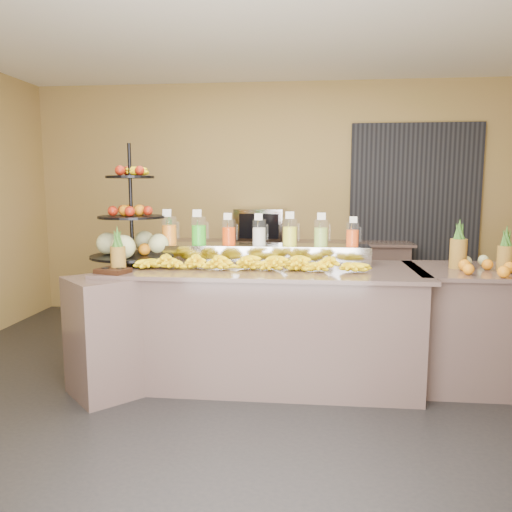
% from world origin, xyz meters
% --- Properties ---
extents(ground, '(6.00, 6.00, 0.00)m').
position_xyz_m(ground, '(0.00, 0.00, 0.00)').
color(ground, black).
rests_on(ground, ground).
extents(room_envelope, '(6.04, 5.02, 2.82)m').
position_xyz_m(room_envelope, '(0.19, 0.79, 1.88)').
color(room_envelope, olive).
rests_on(room_envelope, ground).
extents(buffet_counter, '(2.75, 1.25, 0.93)m').
position_xyz_m(buffet_counter, '(-0.12, 0.26, 0.47)').
color(buffet_counter, gray).
rests_on(buffet_counter, ground).
extents(right_counter, '(1.08, 0.88, 0.93)m').
position_xyz_m(right_counter, '(1.70, 0.40, 0.47)').
color(right_counter, gray).
rests_on(right_counter, ground).
extents(back_ledge, '(3.10, 0.55, 0.93)m').
position_xyz_m(back_ledge, '(0.00, 2.25, 0.47)').
color(back_ledge, gray).
rests_on(back_ledge, ground).
extents(pitcher_tray, '(1.85, 0.30, 0.15)m').
position_xyz_m(pitcher_tray, '(-0.06, 0.58, 1.01)').
color(pitcher_tray, gray).
rests_on(pitcher_tray, buffet_counter).
extents(juice_pitcher_orange_a, '(0.13, 0.13, 0.31)m').
position_xyz_m(juice_pitcher_orange_a, '(-0.84, 0.58, 1.18)').
color(juice_pitcher_orange_a, silver).
rests_on(juice_pitcher_orange_a, pitcher_tray).
extents(juice_pitcher_green, '(0.13, 0.13, 0.31)m').
position_xyz_m(juice_pitcher_green, '(-0.58, 0.58, 1.18)').
color(juice_pitcher_green, silver).
rests_on(juice_pitcher_green, pitcher_tray).
extents(juice_pitcher_orange_b, '(0.12, 0.12, 0.28)m').
position_xyz_m(juice_pitcher_orange_b, '(-0.32, 0.58, 1.17)').
color(juice_pitcher_orange_b, silver).
rests_on(juice_pitcher_orange_b, pitcher_tray).
extents(juice_pitcher_milk, '(0.12, 0.12, 0.28)m').
position_xyz_m(juice_pitcher_milk, '(-0.06, 0.58, 1.17)').
color(juice_pitcher_milk, silver).
rests_on(juice_pitcher_milk, pitcher_tray).
extents(juice_pitcher_lemon, '(0.12, 0.13, 0.30)m').
position_xyz_m(juice_pitcher_lemon, '(0.20, 0.58, 1.18)').
color(juice_pitcher_lemon, silver).
rests_on(juice_pitcher_lemon, pitcher_tray).
extents(juice_pitcher_lime, '(0.12, 0.12, 0.29)m').
position_xyz_m(juice_pitcher_lime, '(0.46, 0.58, 1.18)').
color(juice_pitcher_lime, silver).
rests_on(juice_pitcher_lime, pitcher_tray).
extents(juice_pitcher_orange_c, '(0.11, 0.11, 0.26)m').
position_xyz_m(juice_pitcher_orange_c, '(0.72, 0.58, 1.17)').
color(juice_pitcher_orange_c, silver).
rests_on(juice_pitcher_orange_c, pitcher_tray).
extents(banana_heap, '(1.80, 0.16, 0.15)m').
position_xyz_m(banana_heap, '(-0.12, 0.23, 1.00)').
color(banana_heap, yellow).
rests_on(banana_heap, buffet_counter).
extents(fruit_stand, '(0.87, 0.87, 0.99)m').
position_xyz_m(fruit_stand, '(-1.07, 0.45, 1.18)').
color(fruit_stand, black).
rests_on(fruit_stand, buffet_counter).
extents(condiment_caddy, '(0.27, 0.23, 0.03)m').
position_xyz_m(condiment_caddy, '(-1.09, -0.07, 0.95)').
color(condiment_caddy, black).
rests_on(condiment_caddy, buffet_counter).
extents(pineapple_left_a, '(0.11, 0.11, 0.35)m').
position_xyz_m(pineapple_left_a, '(-1.08, -0.00, 1.06)').
color(pineapple_left_a, brown).
rests_on(pineapple_left_a, buffet_counter).
extents(pineapple_left_b, '(0.13, 0.13, 0.40)m').
position_xyz_m(pineapple_left_b, '(-0.89, 0.75, 1.08)').
color(pineapple_left_b, brown).
rests_on(pineapple_left_b, buffet_counter).
extents(right_fruit_pile, '(0.44, 0.42, 0.23)m').
position_xyz_m(right_fruit_pile, '(1.67, 0.28, 1.00)').
color(right_fruit_pile, brown).
rests_on(right_fruit_pile, right_counter).
extents(oven_warmer, '(0.60, 0.44, 0.38)m').
position_xyz_m(oven_warmer, '(-0.20, 2.25, 1.12)').
color(oven_warmer, gray).
rests_on(oven_warmer, back_ledge).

